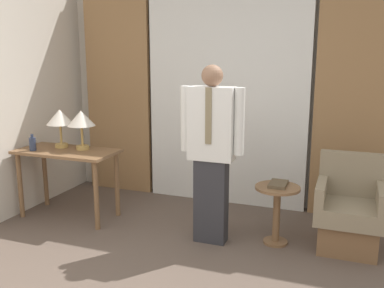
{
  "coord_description": "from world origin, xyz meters",
  "views": [
    {
      "loc": [
        1.35,
        -1.94,
        1.75
      ],
      "look_at": [
        0.06,
        1.5,
        0.96
      ],
      "focal_mm": 40.0,
      "sensor_mm": 36.0,
      "label": 1
    }
  ],
  "objects_px": {
    "armchair": "(349,214)",
    "desk": "(67,162)",
    "bottle_near_edge": "(33,144)",
    "table_lamp_right": "(81,120)",
    "book": "(278,184)",
    "table_lamp_left": "(60,119)",
    "person": "(212,148)",
    "side_table": "(277,205)"
  },
  "relations": [
    {
      "from": "table_lamp_right",
      "to": "armchair",
      "type": "bearing_deg",
      "value": 3.17
    },
    {
      "from": "desk",
      "to": "book",
      "type": "bearing_deg",
      "value": 3.52
    },
    {
      "from": "desk",
      "to": "bottle_near_edge",
      "type": "relative_size",
      "value": 6.12
    },
    {
      "from": "person",
      "to": "side_table",
      "type": "bearing_deg",
      "value": 15.67
    },
    {
      "from": "table_lamp_right",
      "to": "person",
      "type": "bearing_deg",
      "value": -5.81
    },
    {
      "from": "armchair",
      "to": "desk",
      "type": "bearing_deg",
      "value": -175.03
    },
    {
      "from": "desk",
      "to": "table_lamp_left",
      "type": "distance_m",
      "value": 0.47
    },
    {
      "from": "armchair",
      "to": "side_table",
      "type": "height_order",
      "value": "armchair"
    },
    {
      "from": "table_lamp_right",
      "to": "person",
      "type": "relative_size",
      "value": 0.25
    },
    {
      "from": "person",
      "to": "side_table",
      "type": "distance_m",
      "value": 0.8
    },
    {
      "from": "person",
      "to": "table_lamp_left",
      "type": "bearing_deg",
      "value": 175.07
    },
    {
      "from": "table_lamp_left",
      "to": "armchair",
      "type": "relative_size",
      "value": 0.49
    },
    {
      "from": "table_lamp_right",
      "to": "armchair",
      "type": "relative_size",
      "value": 0.49
    },
    {
      "from": "person",
      "to": "armchair",
      "type": "relative_size",
      "value": 1.94
    },
    {
      "from": "bottle_near_edge",
      "to": "book",
      "type": "bearing_deg",
      "value": 6.17
    },
    {
      "from": "bottle_near_edge",
      "to": "desk",
      "type": "bearing_deg",
      "value": 23.23
    },
    {
      "from": "table_lamp_left",
      "to": "table_lamp_right",
      "type": "distance_m",
      "value": 0.27
    },
    {
      "from": "armchair",
      "to": "person",
      "type": "bearing_deg",
      "value": -166.03
    },
    {
      "from": "side_table",
      "to": "book",
      "type": "distance_m",
      "value": 0.19
    },
    {
      "from": "bottle_near_edge",
      "to": "book",
      "type": "relative_size",
      "value": 0.71
    },
    {
      "from": "bottle_near_edge",
      "to": "side_table",
      "type": "xyz_separation_m",
      "value": [
        2.53,
        0.25,
        -0.43
      ]
    },
    {
      "from": "bottle_near_edge",
      "to": "person",
      "type": "relative_size",
      "value": 0.11
    },
    {
      "from": "desk",
      "to": "table_lamp_right",
      "type": "bearing_deg",
      "value": 35.77
    },
    {
      "from": "table_lamp_right",
      "to": "armchair",
      "type": "xyz_separation_m",
      "value": [
        2.7,
        0.15,
        -0.73
      ]
    },
    {
      "from": "desk",
      "to": "person",
      "type": "distance_m",
      "value": 1.65
    },
    {
      "from": "table_lamp_left",
      "to": "bottle_near_edge",
      "type": "height_order",
      "value": "table_lamp_left"
    },
    {
      "from": "table_lamp_left",
      "to": "person",
      "type": "distance_m",
      "value": 1.77
    },
    {
      "from": "table_lamp_left",
      "to": "book",
      "type": "xyz_separation_m",
      "value": [
        2.34,
        0.04,
        -0.48
      ]
    },
    {
      "from": "table_lamp_right",
      "to": "book",
      "type": "height_order",
      "value": "table_lamp_right"
    },
    {
      "from": "table_lamp_right",
      "to": "side_table",
      "type": "height_order",
      "value": "table_lamp_right"
    },
    {
      "from": "desk",
      "to": "armchair",
      "type": "relative_size",
      "value": 1.26
    },
    {
      "from": "table_lamp_left",
      "to": "book",
      "type": "bearing_deg",
      "value": 0.95
    },
    {
      "from": "bottle_near_edge",
      "to": "table_lamp_right",
      "type": "bearing_deg",
      "value": 27.26
    },
    {
      "from": "table_lamp_left",
      "to": "armchair",
      "type": "height_order",
      "value": "table_lamp_left"
    },
    {
      "from": "side_table",
      "to": "bottle_near_edge",
      "type": "bearing_deg",
      "value": -174.44
    },
    {
      "from": "table_lamp_left",
      "to": "armchair",
      "type": "xyz_separation_m",
      "value": [
        2.97,
        0.15,
        -0.73
      ]
    },
    {
      "from": "desk",
      "to": "book",
      "type": "relative_size",
      "value": 4.35
    },
    {
      "from": "side_table",
      "to": "table_lamp_right",
      "type": "bearing_deg",
      "value": -179.67
    },
    {
      "from": "desk",
      "to": "book",
      "type": "distance_m",
      "value": 2.21
    },
    {
      "from": "table_lamp_left",
      "to": "book",
      "type": "relative_size",
      "value": 1.69
    },
    {
      "from": "table_lamp_left",
      "to": "book",
      "type": "height_order",
      "value": "table_lamp_left"
    },
    {
      "from": "table_lamp_right",
      "to": "book",
      "type": "relative_size",
      "value": 1.69
    }
  ]
}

